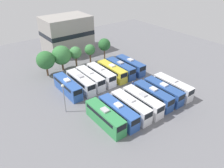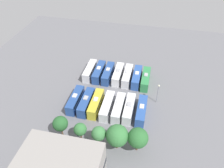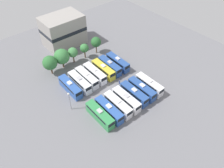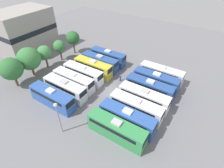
% 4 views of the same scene
% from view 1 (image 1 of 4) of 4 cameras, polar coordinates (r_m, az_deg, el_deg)
% --- Properties ---
extents(ground_plane, '(105.58, 105.58, 0.00)m').
position_cam_1_polar(ground_plane, '(53.24, 2.02, -2.30)').
color(ground_plane, slate).
extents(bus_0, '(2.53, 10.20, 3.74)m').
position_cam_1_polar(bus_0, '(42.62, -1.85, -8.59)').
color(bus_0, '#338C4C').
rests_on(bus_0, ground_plane).
extents(bus_1, '(2.53, 10.20, 3.74)m').
position_cam_1_polar(bus_1, '(43.88, 1.62, -7.29)').
color(bus_1, '#2D56A8').
rests_on(bus_1, ground_plane).
extents(bus_2, '(2.53, 10.20, 3.74)m').
position_cam_1_polar(bus_2, '(45.52, 4.89, -5.84)').
color(bus_2, silver).
rests_on(bus_2, ground_plane).
extents(bus_3, '(2.53, 10.20, 3.74)m').
position_cam_1_polar(bus_3, '(47.35, 7.95, -4.47)').
color(bus_3, white).
rests_on(bus_3, ground_plane).
extents(bus_4, '(2.53, 10.20, 3.74)m').
position_cam_1_polar(bus_4, '(49.68, 10.61, -2.91)').
color(bus_4, '#284C93').
rests_on(bus_4, ground_plane).
extents(bus_5, '(2.53, 10.20, 3.74)m').
position_cam_1_polar(bus_5, '(51.80, 13.20, -1.74)').
color(bus_5, '#284C93').
rests_on(bus_5, ground_plane).
extents(bus_6, '(2.53, 10.20, 3.74)m').
position_cam_1_polar(bus_6, '(54.08, 15.56, -0.64)').
color(bus_6, silver).
rests_on(bus_6, ground_plane).
extents(bus_7, '(2.53, 10.20, 3.74)m').
position_cam_1_polar(bus_7, '(53.29, -11.51, -0.57)').
color(bus_7, '#2D56A8').
rests_on(bus_7, ground_plane).
extents(bus_8, '(2.53, 10.20, 3.74)m').
position_cam_1_polar(bus_8, '(54.57, -8.19, 0.53)').
color(bus_8, silver).
rests_on(bus_8, ground_plane).
extents(bus_9, '(2.53, 10.20, 3.74)m').
position_cam_1_polar(bus_9, '(56.14, -5.70, 1.60)').
color(bus_9, silver).
rests_on(bus_9, ground_plane).
extents(bus_10, '(2.53, 10.20, 3.74)m').
position_cam_1_polar(bus_10, '(57.73, -2.92, 2.56)').
color(bus_10, white).
rests_on(bus_10, ground_plane).
extents(bus_11, '(2.53, 10.20, 3.74)m').
position_cam_1_polar(bus_11, '(59.32, -0.01, 3.40)').
color(bus_11, gold).
rests_on(bus_11, ground_plane).
extents(bus_12, '(2.53, 10.20, 3.74)m').
position_cam_1_polar(bus_12, '(61.04, 2.19, 4.18)').
color(bus_12, '#284C93').
rests_on(bus_12, ground_plane).
extents(bus_13, '(2.53, 10.20, 3.74)m').
position_cam_1_polar(bus_13, '(62.96, 4.75, 4.94)').
color(bus_13, '#284C93').
rests_on(bus_13, ground_plane).
extents(worker_person, '(0.36, 0.36, 1.67)m').
position_cam_1_polar(worker_person, '(55.35, 5.39, -0.12)').
color(worker_person, navy).
rests_on(worker_person, ground_plane).
extents(light_pole, '(0.60, 0.60, 6.76)m').
position_cam_1_polar(light_pole, '(45.37, -12.53, -2.39)').
color(light_pole, gray).
rests_on(light_pole, ground_plane).
extents(tree_0, '(4.97, 4.97, 7.15)m').
position_cam_1_polar(tree_0, '(61.65, -16.96, 5.97)').
color(tree_0, brown).
rests_on(tree_0, ground_plane).
extents(tree_1, '(5.44, 5.44, 7.44)m').
position_cam_1_polar(tree_1, '(63.66, -13.08, 7.33)').
color(tree_1, brown).
rests_on(tree_1, ground_plane).
extents(tree_2, '(3.62, 3.62, 6.16)m').
position_cam_1_polar(tree_2, '(65.70, -9.53, 8.05)').
color(tree_2, brown).
rests_on(tree_2, ground_plane).
extents(tree_3, '(3.26, 3.26, 5.90)m').
position_cam_1_polar(tree_3, '(67.67, -5.79, 8.89)').
color(tree_3, brown).
rests_on(tree_3, ground_plane).
extents(tree_4, '(3.90, 3.90, 6.75)m').
position_cam_1_polar(tree_4, '(69.98, -2.03, 10.23)').
color(tree_4, brown).
rests_on(tree_4, ground_plane).
extents(depot_building, '(15.42, 10.72, 12.02)m').
position_cam_1_polar(depot_building, '(77.56, -11.69, 12.65)').
color(depot_building, gray).
rests_on(depot_building, ground_plane).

